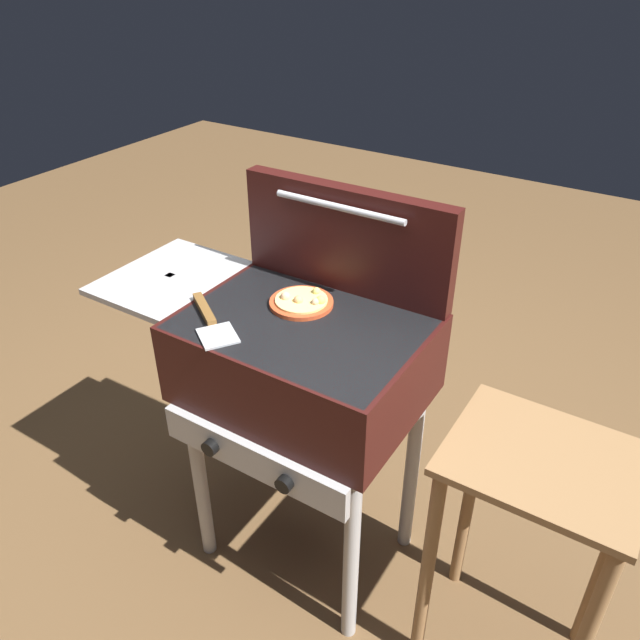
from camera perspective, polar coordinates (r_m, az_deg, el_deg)
ground_plane at (r=2.25m, az=-1.15°, el=-19.87°), size 8.00×8.00×0.00m
grill at (r=1.72m, az=-1.89°, el=-4.08°), size 0.96×0.53×0.90m
grill_lid_open at (r=1.72m, az=2.43°, el=7.42°), size 0.63×0.08×0.30m
pizza_cheese at (r=1.70m, az=-1.65°, el=1.71°), size 0.18×0.18×0.04m
spatula at (r=1.65m, az=-10.08°, el=0.01°), size 0.25×0.19×0.02m
prep_table at (r=1.69m, az=18.66°, el=-17.10°), size 0.44×0.36×0.76m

